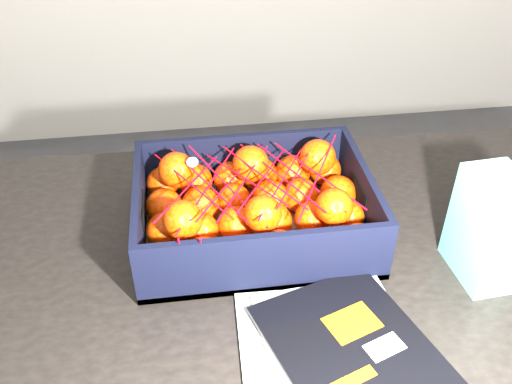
{
  "coord_description": "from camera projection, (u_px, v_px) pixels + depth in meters",
  "views": [
    {
      "loc": [
        -0.51,
        -0.7,
        1.42
      ],
      "look_at": [
        -0.41,
        0.04,
        0.86
      ],
      "focal_mm": 39.63,
      "sensor_mm": 36.0,
      "label": 1
    }
  ],
  "objects": [
    {
      "name": "magazine_stack",
      "position": [
        339.0,
        358.0,
        0.79
      ],
      "size": [
        0.31,
        0.33,
        0.02
      ],
      "color": "silver",
      "rests_on": "table"
    },
    {
      "name": "produce_crate",
      "position": [
        254.0,
        216.0,
        1.0
      ],
      "size": [
        0.41,
        0.3,
        0.12
      ],
      "color": "olive",
      "rests_on": "table"
    },
    {
      "name": "clementine_heap",
      "position": [
        253.0,
        207.0,
        0.99
      ],
      "size": [
        0.38,
        0.29,
        0.12
      ],
      "color": "red",
      "rests_on": "produce_crate"
    },
    {
      "name": "table",
      "position": [
        308.0,
        307.0,
        1.01
      ],
      "size": [
        1.22,
        0.83,
        0.75
      ],
      "color": "black",
      "rests_on": "ground"
    },
    {
      "name": "retail_carton",
      "position": [
        490.0,
        229.0,
        0.89
      ],
      "size": [
        0.09,
        0.13,
        0.18
      ],
      "primitive_type": "cube",
      "rotation": [
        0.0,
        0.0,
        0.07
      ],
      "color": "white",
      "rests_on": "table"
    },
    {
      "name": "mesh_net",
      "position": [
        250.0,
        184.0,
        0.95
      ],
      "size": [
        0.34,
        0.27,
        0.09
      ],
      "color": "red",
      "rests_on": "clementine_heap"
    }
  ]
}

